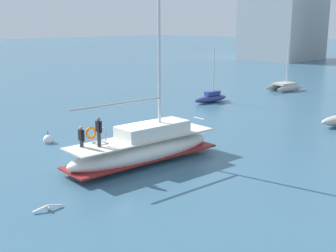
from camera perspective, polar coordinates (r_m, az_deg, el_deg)
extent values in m
plane|color=#38607A|center=(25.99, -5.36, -4.11)|extent=(400.00, 400.00, 0.00)
ellipsoid|color=white|center=(24.80, -3.23, -3.23)|extent=(3.19, 9.77, 1.40)
cube|color=maroon|center=(24.90, -3.22, -3.93)|extent=(3.20, 9.58, 0.10)
cube|color=beige|center=(24.61, -3.25, -1.58)|extent=(2.96, 9.27, 0.08)
cube|color=white|center=(24.94, -1.96, -0.44)|extent=(2.03, 4.44, 0.70)
cylinder|color=silver|center=(24.54, -1.17, 13.10)|extent=(0.16, 0.16, 12.37)
cylinder|color=#B7B7BC|center=(23.17, -6.61, 2.90)|extent=(0.60, 5.75, 0.12)
cylinder|color=silver|center=(27.33, 4.07, 1.01)|extent=(0.90, 0.13, 0.06)
torus|color=orange|center=(23.98, -9.99, -0.90)|extent=(0.20, 0.71, 0.70)
cylinder|color=#33333D|center=(22.91, -8.97, -1.71)|extent=(0.20, 0.20, 0.80)
cube|color=black|center=(22.74, -9.03, -0.05)|extent=(0.34, 0.23, 0.56)
sphere|color=#9E7051|center=(22.66, -9.06, 0.91)|extent=(0.20, 0.20, 0.20)
cylinder|color=black|center=(22.94, -9.32, -0.08)|extent=(0.09, 0.09, 0.50)
cylinder|color=black|center=(22.57, -8.72, -0.27)|extent=(0.09, 0.09, 0.50)
cylinder|color=#33333D|center=(23.07, -11.19, -2.27)|extent=(0.20, 0.20, 0.35)
cube|color=black|center=(22.95, -11.24, -1.18)|extent=(0.34, 0.23, 0.56)
sphere|color=tan|center=(22.86, -11.28, -0.23)|extent=(0.20, 0.20, 0.20)
cylinder|color=black|center=(23.15, -11.51, -1.19)|extent=(0.09, 0.09, 0.50)
cylinder|color=black|center=(22.78, -10.96, -1.40)|extent=(0.09, 0.09, 0.50)
torus|color=silver|center=(22.97, -8.48, -1.08)|extent=(0.76, 0.12, 0.76)
ellipsoid|color=#B7B2A8|center=(53.96, 14.22, 4.98)|extent=(1.23, 4.44, 0.72)
ellipsoid|color=#B7B2A8|center=(52.92, 15.60, 4.74)|extent=(1.23, 4.44, 0.72)
cube|color=#B7B2A8|center=(53.38, 14.93, 5.35)|extent=(2.06, 2.69, 0.24)
cylinder|color=silver|center=(53.37, 15.32, 8.02)|extent=(0.12, 0.12, 4.75)
ellipsoid|color=navy|center=(44.14, 5.59, 3.54)|extent=(1.49, 4.36, 0.69)
cube|color=navy|center=(44.20, 5.80, 4.27)|extent=(0.85, 1.77, 0.40)
cylinder|color=silver|center=(43.99, 5.97, 7.09)|extent=(0.12, 0.12, 4.77)
ellipsoid|color=silver|center=(19.49, -15.43, -10.17)|extent=(0.38, 0.24, 0.16)
sphere|color=silver|center=(19.31, -15.23, -10.28)|extent=(0.11, 0.11, 0.11)
cone|color=gold|center=(19.26, -15.15, -10.37)|extent=(0.08, 0.05, 0.04)
cube|color=#9E9993|center=(19.59, -14.54, -9.93)|extent=(0.24, 0.65, 0.16)
cube|color=#9E9993|center=(19.38, -16.34, -10.30)|extent=(0.24, 0.65, 0.16)
sphere|color=silver|center=(30.02, -15.33, -1.76)|extent=(0.67, 0.67, 0.67)
cylinder|color=black|center=(29.94, -15.37, -1.20)|extent=(0.04, 0.04, 0.60)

